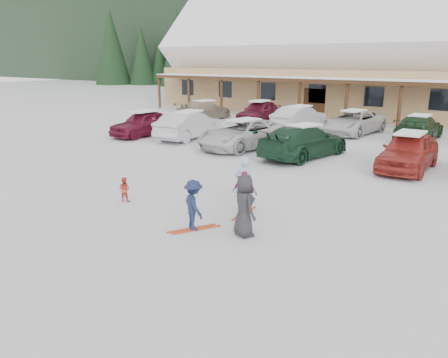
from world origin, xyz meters
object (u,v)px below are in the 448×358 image
Objects in this scene: day_lodge at (319,65)px; parked_car_3 at (304,141)px; child_navy at (194,205)px; bystander_dark at (244,206)px; child_magenta at (245,193)px; parked_car_0 at (143,124)px; adult_skier at (244,183)px; parked_car_11 at (419,128)px; toddler_red at (124,189)px; parked_car_8 at (259,112)px; parked_car_7 at (204,110)px; parked_car_1 at (189,125)px; parked_car_9 at (299,118)px; parked_car_4 at (409,151)px; parked_car_2 at (244,134)px; parked_car_10 at (353,122)px.

day_lodge is 5.64× the size of parked_car_3.
child_navy is 1.38m from bystander_dark.
child_magenta is at bearing -73.96° from child_navy.
parked_car_0 is at bearing -10.57° from child_navy.
adult_skier reaches higher than bystander_dark.
child_navy is at bearing 48.52° from adult_skier.
child_magenta is 0.27× the size of parked_car_11.
parked_car_11 is at bearing 32.36° from parked_car_0.
parked_car_11 is (3.25, 7.81, -0.05)m from parked_car_3.
day_lodge reaches higher than toddler_red.
child_navy is at bearing -71.60° from day_lodge.
day_lodge reaches higher than parked_car_8.
parked_car_0 is 7.76m from parked_car_7.
parked_car_8 is (-0.13, 7.87, -0.01)m from parked_car_1.
parked_car_3 reaches higher than child_navy.
child_navy is 0.30× the size of parked_car_9.
parked_car_4 is (14.80, 0.63, 0.03)m from parked_car_0.
parked_car_2 is at bearing -93.27° from adult_skier.
toddler_red is 0.17× the size of parked_car_1.
parked_car_7 is 15.02m from parked_car_11.
adult_skier reaches higher than parked_car_9.
parked_car_10 is at bearing -171.96° from parked_car_9.
child_navy is 20.55m from parked_car_8.
parked_car_3 is at bearing -176.54° from parked_car_4.
parked_car_4 is (1.57, 9.81, -0.05)m from bystander_dark.
child_navy is at bearing 149.46° from toddler_red.
parked_car_7 reaches higher than parked_car_11.
child_navy is at bearing 83.94° from parked_car_11.
parked_car_2 is at bearing -179.69° from parked_car_4.
bystander_dark is (10.82, -28.17, -3.13)m from day_lodge.
parked_car_10 is (2.93, 7.54, -0.01)m from parked_car_2.
adult_skier is at bearing 116.62° from parked_car_9.
parked_car_4 reaches higher than child_magenta.
parked_car_0 is at bearing -67.93° from toddler_red.
parked_car_7 is (-13.82, 15.41, 0.07)m from child_magenta.
parked_car_3 is (-1.66, 9.89, 0.06)m from child_navy.
parked_car_1 is 0.93× the size of parked_car_10.
parked_car_1 is (-5.78, 9.93, 0.39)m from toddler_red.
day_lodge reaches higher than adult_skier.
parked_car_10 reaches higher than parked_car_11.
adult_skier is 0.36× the size of parked_car_8.
adult_skier is 0.34× the size of parked_car_11.
adult_skier reaches higher than child_navy.
parked_car_8 is at bearing -92.91° from toddler_red.
parked_car_2 is at bearing 47.97° from parked_car_11.
adult_skier is 3.89m from toddler_red.
day_lodge is at bearing -108.90° from parked_car_7.
parked_car_3 is at bearing 66.49° from parked_car_11.
adult_skier is 8.55m from parked_car_4.
bystander_dark is (0.90, -1.38, 0.16)m from child_magenta.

